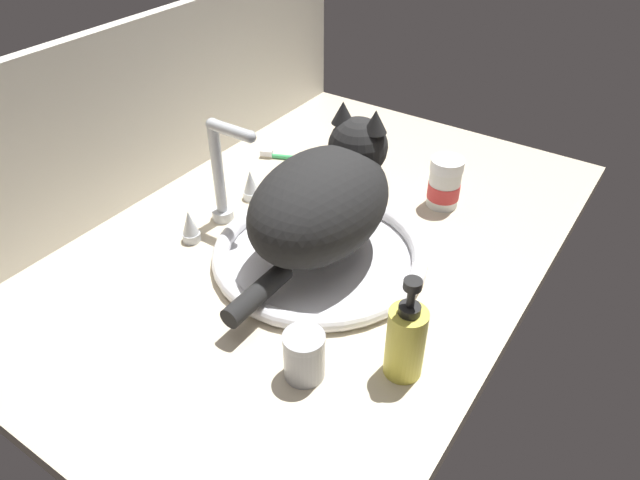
{
  "coord_description": "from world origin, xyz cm",
  "views": [
    {
      "loc": [
        -69.22,
        -46.46,
        65.08
      ],
      "look_at": [
        -4.95,
        -3.09,
        7.0
      ],
      "focal_mm": 32.91,
      "sensor_mm": 36.0,
      "label": 1
    }
  ],
  "objects_px": {
    "sink_basin": "(320,253)",
    "pill_bottle": "(444,184)",
    "cat": "(326,198)",
    "toothbrush": "(300,158)",
    "faucet": "(223,183)",
    "metal_jar": "(304,355)",
    "soap_pump_bottle": "(406,340)"
  },
  "relations": [
    {
      "from": "faucet",
      "to": "metal_jar",
      "type": "distance_m",
      "value": 0.4
    },
    {
      "from": "sink_basin",
      "to": "pill_bottle",
      "type": "xyz_separation_m",
      "value": [
        0.27,
        -0.1,
        0.03
      ]
    },
    {
      "from": "faucet",
      "to": "pill_bottle",
      "type": "height_order",
      "value": "faucet"
    },
    {
      "from": "metal_jar",
      "to": "soap_pump_bottle",
      "type": "relative_size",
      "value": 0.45
    },
    {
      "from": "cat",
      "to": "metal_jar",
      "type": "bearing_deg",
      "value": -152.55
    },
    {
      "from": "soap_pump_bottle",
      "to": "toothbrush",
      "type": "xyz_separation_m",
      "value": [
        0.4,
        0.45,
        -0.05
      ]
    },
    {
      "from": "sink_basin",
      "to": "soap_pump_bottle",
      "type": "relative_size",
      "value": 2.25
    },
    {
      "from": "faucet",
      "to": "soap_pump_bottle",
      "type": "relative_size",
      "value": 1.25
    },
    {
      "from": "faucet",
      "to": "pill_bottle",
      "type": "relative_size",
      "value": 2.05
    },
    {
      "from": "sink_basin",
      "to": "pill_bottle",
      "type": "bearing_deg",
      "value": -20.28
    },
    {
      "from": "cat",
      "to": "toothbrush",
      "type": "xyz_separation_m",
      "value": [
        0.24,
        0.23,
        -0.11
      ]
    },
    {
      "from": "faucet",
      "to": "cat",
      "type": "height_order",
      "value": "cat"
    },
    {
      "from": "cat",
      "to": "soap_pump_bottle",
      "type": "bearing_deg",
      "value": -124.27
    },
    {
      "from": "sink_basin",
      "to": "faucet",
      "type": "distance_m",
      "value": 0.22
    },
    {
      "from": "faucet",
      "to": "soap_pump_bottle",
      "type": "distance_m",
      "value": 0.46
    },
    {
      "from": "soap_pump_bottle",
      "to": "toothbrush",
      "type": "distance_m",
      "value": 0.61
    },
    {
      "from": "pill_bottle",
      "to": "soap_pump_bottle",
      "type": "bearing_deg",
      "value": -162.54
    },
    {
      "from": "faucet",
      "to": "cat",
      "type": "xyz_separation_m",
      "value": [
        0.02,
        -0.21,
        0.03
      ]
    },
    {
      "from": "faucet",
      "to": "metal_jar",
      "type": "height_order",
      "value": "faucet"
    },
    {
      "from": "pill_bottle",
      "to": "toothbrush",
      "type": "height_order",
      "value": "pill_bottle"
    },
    {
      "from": "sink_basin",
      "to": "faucet",
      "type": "relative_size",
      "value": 1.8
    },
    {
      "from": "pill_bottle",
      "to": "sink_basin",
      "type": "bearing_deg",
      "value": 159.72
    },
    {
      "from": "metal_jar",
      "to": "toothbrush",
      "type": "xyz_separation_m",
      "value": [
        0.48,
        0.35,
        -0.03
      ]
    },
    {
      "from": "sink_basin",
      "to": "pill_bottle",
      "type": "distance_m",
      "value": 0.29
    },
    {
      "from": "faucet",
      "to": "pill_bottle",
      "type": "bearing_deg",
      "value": -48.79
    },
    {
      "from": "metal_jar",
      "to": "cat",
      "type": "bearing_deg",
      "value": 27.45
    },
    {
      "from": "pill_bottle",
      "to": "faucet",
      "type": "bearing_deg",
      "value": 131.21
    },
    {
      "from": "toothbrush",
      "to": "sink_basin",
      "type": "bearing_deg",
      "value": -138.77
    },
    {
      "from": "metal_jar",
      "to": "pill_bottle",
      "type": "bearing_deg",
      "value": 2.59
    },
    {
      "from": "faucet",
      "to": "toothbrush",
      "type": "relative_size",
      "value": 1.16
    },
    {
      "from": "sink_basin",
      "to": "soap_pump_bottle",
      "type": "xyz_separation_m",
      "value": [
        -0.14,
        -0.23,
        0.05
      ]
    },
    {
      "from": "sink_basin",
      "to": "pill_bottle",
      "type": "height_order",
      "value": "pill_bottle"
    }
  ]
}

